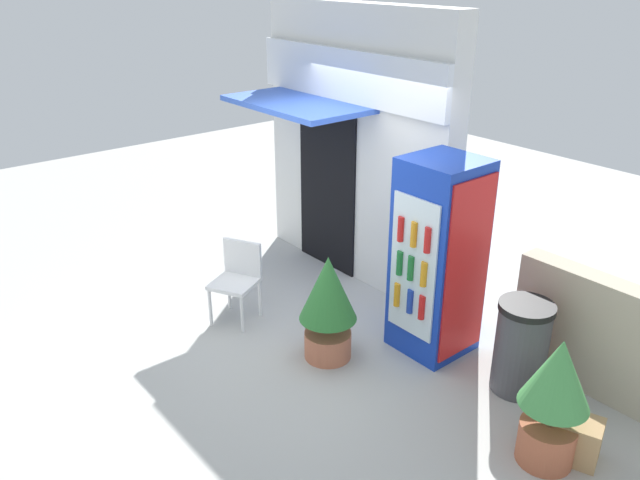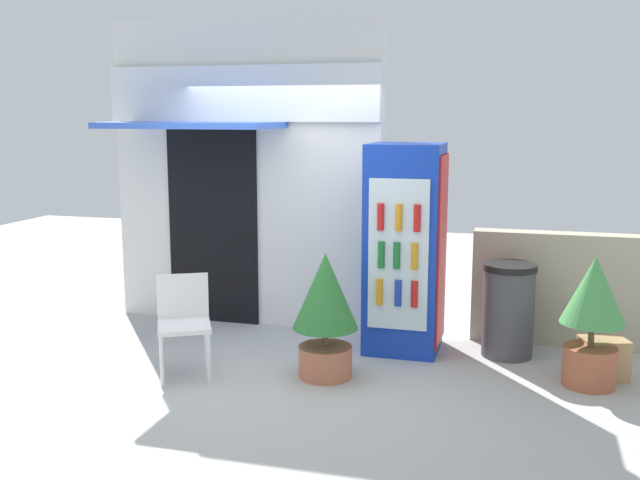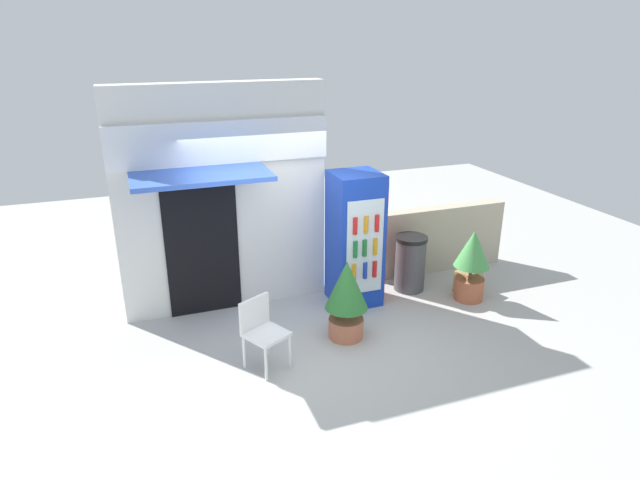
{
  "view_description": "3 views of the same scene",
  "coord_description": "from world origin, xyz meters",
  "px_view_note": "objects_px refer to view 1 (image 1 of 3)",
  "views": [
    {
      "loc": [
        4.59,
        -3.48,
        3.57
      ],
      "look_at": [
        0.2,
        0.13,
        1.07
      ],
      "focal_mm": 35.61,
      "sensor_mm": 36.0,
      "label": 1
    },
    {
      "loc": [
        2.17,
        -5.91,
        2.23
      ],
      "look_at": [
        0.4,
        0.37,
        1.11
      ],
      "focal_mm": 41.47,
      "sensor_mm": 36.0,
      "label": 2
    },
    {
      "loc": [
        -1.91,
        -5.88,
        3.78
      ],
      "look_at": [
        0.33,
        0.28,
        1.27
      ],
      "focal_mm": 30.7,
      "sensor_mm": 36.0,
      "label": 3
    }
  ],
  "objects_px": {
    "potted_plant_curbside": "(555,394)",
    "potted_plant_near_shop": "(328,301)",
    "plastic_chair": "(238,275)",
    "trash_bin": "(521,347)",
    "drink_cooler": "(438,258)",
    "cardboard_box": "(575,439)"
  },
  "relations": [
    {
      "from": "potted_plant_curbside",
      "to": "potted_plant_near_shop",
      "type": "bearing_deg",
      "value": -169.91
    },
    {
      "from": "potted_plant_curbside",
      "to": "plastic_chair",
      "type": "bearing_deg",
      "value": -169.22
    },
    {
      "from": "plastic_chair",
      "to": "potted_plant_curbside",
      "type": "distance_m",
      "value": 3.41
    },
    {
      "from": "potted_plant_near_shop",
      "to": "trash_bin",
      "type": "bearing_deg",
      "value": 33.91
    },
    {
      "from": "drink_cooler",
      "to": "cardboard_box",
      "type": "xyz_separation_m",
      "value": [
        1.76,
        -0.34,
        -0.8
      ]
    },
    {
      "from": "plastic_chair",
      "to": "potted_plant_near_shop",
      "type": "distance_m",
      "value": 1.22
    },
    {
      "from": "potted_plant_near_shop",
      "to": "cardboard_box",
      "type": "bearing_deg",
      "value": 14.51
    },
    {
      "from": "drink_cooler",
      "to": "potted_plant_curbside",
      "type": "relative_size",
      "value": 1.79
    },
    {
      "from": "drink_cooler",
      "to": "plastic_chair",
      "type": "xyz_separation_m",
      "value": [
        -1.71,
        -1.18,
        -0.47
      ]
    },
    {
      "from": "drink_cooler",
      "to": "potted_plant_curbside",
      "type": "bearing_deg",
      "value": -18.46
    },
    {
      "from": "drink_cooler",
      "to": "cardboard_box",
      "type": "relative_size",
      "value": 5.27
    },
    {
      "from": "trash_bin",
      "to": "plastic_chair",
      "type": "bearing_deg",
      "value": -154.95
    },
    {
      "from": "plastic_chair",
      "to": "trash_bin",
      "type": "height_order",
      "value": "trash_bin"
    },
    {
      "from": "potted_plant_curbside",
      "to": "cardboard_box",
      "type": "height_order",
      "value": "potted_plant_curbside"
    },
    {
      "from": "drink_cooler",
      "to": "cardboard_box",
      "type": "distance_m",
      "value": 1.97
    },
    {
      "from": "drink_cooler",
      "to": "plastic_chair",
      "type": "relative_size",
      "value": 2.28
    },
    {
      "from": "potted_plant_near_shop",
      "to": "potted_plant_curbside",
      "type": "distance_m",
      "value": 2.19
    },
    {
      "from": "plastic_chair",
      "to": "trash_bin",
      "type": "bearing_deg",
      "value": 25.05
    },
    {
      "from": "potted_plant_curbside",
      "to": "trash_bin",
      "type": "distance_m",
      "value": 0.93
    },
    {
      "from": "potted_plant_near_shop",
      "to": "cardboard_box",
      "type": "distance_m",
      "value": 2.4
    },
    {
      "from": "trash_bin",
      "to": "potted_plant_curbside",
      "type": "bearing_deg",
      "value": -41.99
    },
    {
      "from": "drink_cooler",
      "to": "potted_plant_near_shop",
      "type": "height_order",
      "value": "drink_cooler"
    }
  ]
}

